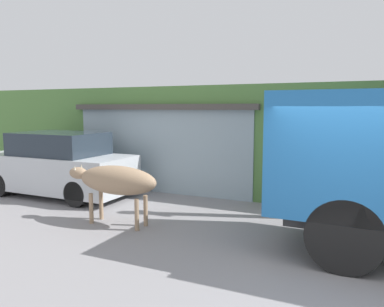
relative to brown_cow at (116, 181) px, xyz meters
The scene contains 6 objects.
ground_plane 4.83m from the brown_cow, ahead, with size 60.00×60.00×0.00m, color gray.
hillside_embankment 7.99m from the brown_cow, 53.97° to the left, with size 32.00×6.74×3.08m.
building_backdrop 4.30m from the brown_cow, 98.77° to the left, with size 5.87×2.70×2.58m.
brown_cow is the anchor object (origin of this frame).
parked_suv 3.47m from the brown_cow, 153.82° to the left, with size 4.42×1.79×1.79m.
pedestrian_on_hill 4.08m from the brown_cow, 41.63° to the left, with size 0.33×0.33×1.68m.
Camera 1 is at (0.01, -5.66, 2.48)m, focal length 35.00 mm.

